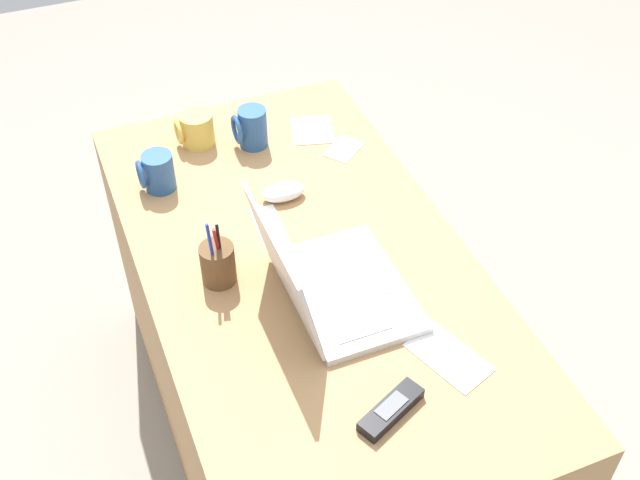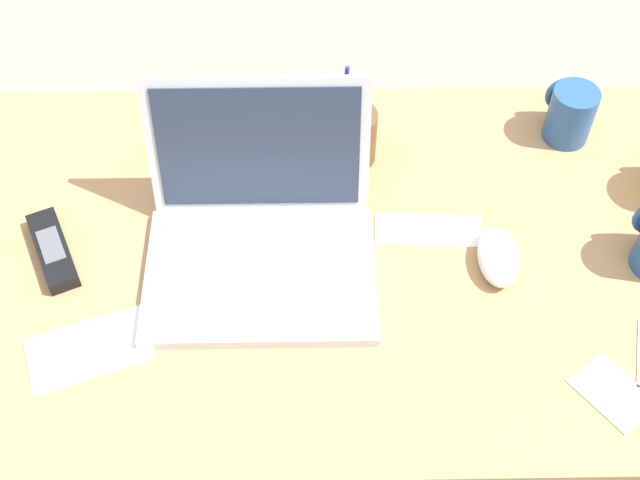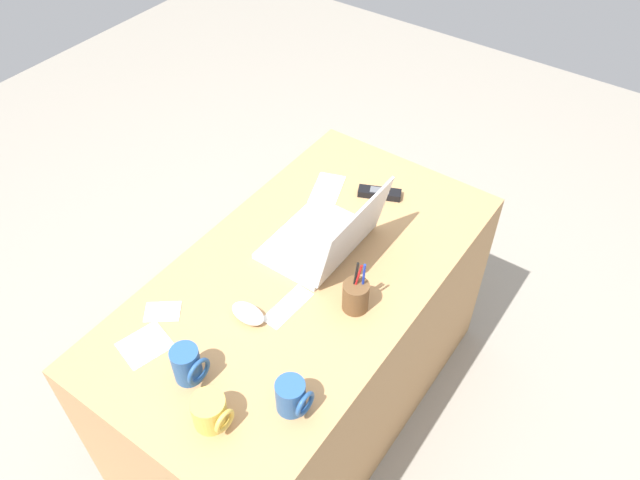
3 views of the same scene
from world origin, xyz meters
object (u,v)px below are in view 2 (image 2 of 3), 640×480
Objects in this scene: computer_mouse at (498,257)px; pen_holder at (353,135)px; laptop at (260,233)px; cordless_phone at (53,247)px; coffee_mug_spare at (570,113)px.

pen_holder is at bearing 134.84° from computer_mouse.
laptop reaches higher than cordless_phone.
laptop is at bearing -1.14° from cordless_phone.
coffee_mug_spare is (0.50, 0.24, 0.00)m from laptop.
pen_holder is (0.14, 0.20, 0.00)m from laptop.
pen_holder is (-0.21, 0.22, 0.03)m from computer_mouse.
pen_holder is at bearing 53.84° from laptop.
cordless_phone is 0.49m from pen_holder.
laptop reaches higher than pen_holder.
laptop is 1.89× the size of pen_holder.
cordless_phone is at bearing -163.73° from coffee_mug_spare.
computer_mouse is at bearing -119.39° from coffee_mug_spare.
coffee_mug_spare is 0.55× the size of pen_holder.
laptop is 3.10× the size of computer_mouse.
pen_holder is (-0.36, -0.05, 0.00)m from coffee_mug_spare.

